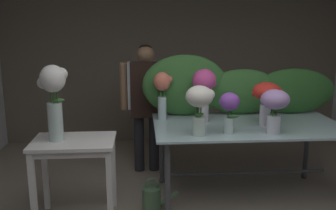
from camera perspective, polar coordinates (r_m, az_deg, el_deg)
The scene contains 14 objects.
ground_plane at distance 4.19m, azimuth 3.09°, elevation -12.48°, with size 7.90×7.90×0.00m, color gray.
wall_back at distance 5.60m, azimuth 0.90°, elevation 7.93°, with size 5.13×0.12×2.64m, color #706656.
display_table_glass at distance 3.81m, azimuth 11.98°, elevation -4.40°, with size 1.85×1.04×0.79m.
side_table_white at distance 3.44m, azimuth -14.16°, elevation -6.99°, with size 0.72×0.51×0.75m.
florist at distance 4.37m, azimuth -3.38°, elevation 1.51°, with size 0.60×0.24×1.52m.
foliage_backdrop at distance 4.08m, azimuth 9.87°, elevation 2.45°, with size 2.11×0.25×0.65m.
vase_scarlet_hydrangea at distance 3.71m, azimuth 14.82°, elevation 1.20°, with size 0.29×0.27×0.42m.
vase_coral_anemones at distance 3.79m, azimuth -0.86°, elevation 2.30°, with size 0.19×0.17×0.49m.
vase_fuchsia_ranunculus at distance 3.73m, azimuth 5.55°, elevation 2.76°, with size 0.24×0.23×0.53m.
vase_lilac_roses at distance 3.45m, azimuth 15.99°, elevation -0.09°, with size 0.26×0.25×0.40m.
vase_ivory_snapdragons at distance 3.26m, azimuth 4.87°, elevation 0.34°, with size 0.25×0.24×0.45m.
vase_violet_peonies at distance 3.37m, azimuth 9.34°, elevation -0.41°, with size 0.18×0.18×0.38m.
vase_white_roses_tall at distance 3.34m, azimuth -17.06°, elevation 1.42°, with size 0.27×0.22×0.67m.
watering_can at distance 3.66m, azimuth -2.43°, elevation -14.15°, with size 0.35×0.18×0.34m.
Camera 1 is at (-0.50, -1.97, 1.77)m, focal length 39.85 mm.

